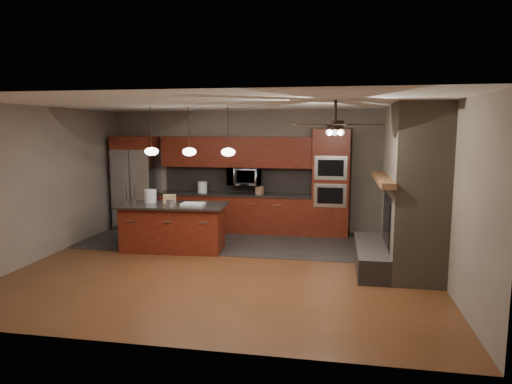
% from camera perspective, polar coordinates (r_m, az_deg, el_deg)
% --- Properties ---
extents(ground, '(7.00, 7.00, 0.00)m').
position_cam_1_polar(ground, '(8.10, -3.52, -9.27)').
color(ground, brown).
rests_on(ground, ground).
extents(ceiling, '(7.00, 6.00, 0.02)m').
position_cam_1_polar(ceiling, '(7.74, -3.71, 10.93)').
color(ceiling, white).
rests_on(ceiling, back_wall).
extents(back_wall, '(7.00, 0.02, 2.80)m').
position_cam_1_polar(back_wall, '(10.72, 0.23, 2.64)').
color(back_wall, gray).
rests_on(back_wall, ground).
extents(right_wall, '(0.02, 6.00, 2.80)m').
position_cam_1_polar(right_wall, '(7.75, 22.40, -0.05)').
color(right_wall, gray).
rests_on(right_wall, ground).
extents(left_wall, '(0.02, 6.00, 2.80)m').
position_cam_1_polar(left_wall, '(9.28, -25.10, 1.04)').
color(left_wall, gray).
rests_on(left_wall, ground).
extents(slate_tile_patch, '(7.00, 2.40, 0.01)m').
position_cam_1_polar(slate_tile_patch, '(9.79, -1.00, -6.17)').
color(slate_tile_patch, '#2B2927').
rests_on(slate_tile_patch, ground).
extents(fireplace_column, '(1.30, 2.10, 2.80)m').
position_cam_1_polar(fireplace_column, '(8.07, 18.56, -0.29)').
color(fireplace_column, '#6F634F').
rests_on(fireplace_column, ground).
extents(back_cabinetry, '(3.59, 0.64, 2.20)m').
position_cam_1_polar(back_cabinetry, '(10.62, -2.53, -0.16)').
color(back_cabinetry, maroon).
rests_on(back_cabinetry, ground).
extents(oven_tower, '(0.80, 0.63, 2.38)m').
position_cam_1_polar(oven_tower, '(10.27, 9.31, 1.13)').
color(oven_tower, maroon).
rests_on(oven_tower, ground).
extents(microwave, '(0.73, 0.41, 0.50)m').
position_cam_1_polar(microwave, '(10.53, -1.48, 2.00)').
color(microwave, silver).
rests_on(microwave, back_cabinetry).
extents(refrigerator, '(0.95, 0.75, 2.21)m').
position_cam_1_polar(refrigerator, '(11.25, -14.72, 1.12)').
color(refrigerator, silver).
rests_on(refrigerator, ground).
extents(kitchen_island, '(2.15, 1.09, 0.92)m').
position_cam_1_polar(kitchen_island, '(9.17, -10.30, -4.32)').
color(kitchen_island, maroon).
rests_on(kitchen_island, ground).
extents(white_bucket, '(0.30, 0.30, 0.26)m').
position_cam_1_polar(white_bucket, '(9.36, -13.08, -0.51)').
color(white_bucket, silver).
rests_on(white_bucket, kitchen_island).
extents(paint_can, '(0.22, 0.22, 0.11)m').
position_cam_1_polar(paint_can, '(8.87, -10.63, -1.38)').
color(paint_can, silver).
rests_on(paint_can, kitchen_island).
extents(paint_tray, '(0.43, 0.31, 0.04)m').
position_cam_1_polar(paint_tray, '(8.92, -7.89, -1.50)').
color(paint_tray, silver).
rests_on(paint_tray, kitchen_island).
extents(cardboard_box, '(0.30, 0.26, 0.16)m').
position_cam_1_polar(cardboard_box, '(9.28, -10.75, -0.83)').
color(cardboard_box, tan).
rests_on(cardboard_box, kitchen_island).
extents(counter_bucket, '(0.23, 0.23, 0.25)m').
position_cam_1_polar(counter_bucket, '(10.76, -6.71, 0.61)').
color(counter_bucket, white).
rests_on(counter_bucket, back_cabinetry).
extents(counter_box, '(0.19, 0.17, 0.18)m').
position_cam_1_polar(counter_box, '(10.40, 0.46, 0.20)').
color(counter_box, '#916A4B').
rests_on(counter_box, back_cabinetry).
extents(pendant_left, '(0.26, 0.26, 0.92)m').
position_cam_1_polar(pendant_left, '(8.94, -12.92, 4.99)').
color(pendant_left, black).
rests_on(pendant_left, ceiling).
extents(pendant_center, '(0.26, 0.26, 0.92)m').
position_cam_1_polar(pendant_center, '(8.67, -8.34, 5.03)').
color(pendant_center, black).
rests_on(pendant_center, ceiling).
extents(pendant_right, '(0.26, 0.26, 0.92)m').
position_cam_1_polar(pendant_right, '(8.46, -3.50, 5.02)').
color(pendant_right, black).
rests_on(pendant_right, ceiling).
extents(ceiling_fan, '(1.27, 1.33, 0.41)m').
position_cam_1_polar(ceiling_fan, '(6.71, 9.87, 8.34)').
color(ceiling_fan, black).
rests_on(ceiling_fan, ceiling).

